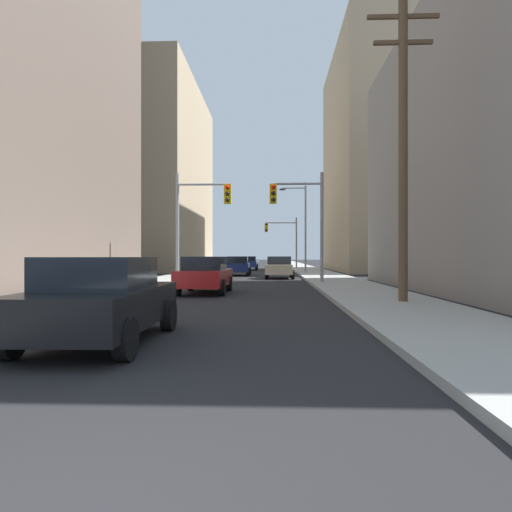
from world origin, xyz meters
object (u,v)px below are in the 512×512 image
object	(u,v)px
sedan_blue	(249,263)
sedan_beige	(280,267)
traffic_signal_far_right	(283,235)
sedan_red	(205,275)
sedan_black	(101,300)
sedan_navy	(238,266)
traffic_signal_near_right	(300,210)
traffic_signal_near_left	(200,210)

from	to	relation	value
sedan_blue	sedan_beige	bearing A→B (deg)	-80.29
sedan_beige	traffic_signal_far_right	distance (m)	21.15
sedan_red	sedan_blue	distance (m)	31.42
sedan_beige	traffic_signal_far_right	xyz separation A→B (m)	(0.58, 20.89, 3.27)
sedan_black	sedan_red	world-z (taller)	same
sedan_navy	sedan_blue	distance (m)	14.40
sedan_navy	sedan_beige	bearing A→B (deg)	-53.05
sedan_beige	sedan_blue	bearing A→B (deg)	99.71
sedan_beige	sedan_blue	xyz separation A→B (m)	(-3.21, 18.73, 0.00)
sedan_black	sedan_red	size ratio (longest dim) A/B	1.00
traffic_signal_far_right	sedan_black	bearing A→B (deg)	-95.10
traffic_signal_near_right	sedan_red	bearing A→B (deg)	-127.32
sedan_black	sedan_beige	size ratio (longest dim) A/B	1.00
sedan_red	traffic_signal_near_left	world-z (taller)	traffic_signal_near_left
sedan_beige	traffic_signal_far_right	size ratio (longest dim) A/B	0.71
traffic_signal_far_right	sedan_beige	bearing A→B (deg)	-91.58
traffic_signal_near_left	traffic_signal_near_right	size ratio (longest dim) A/B	1.00
sedan_navy	traffic_signal_near_left	bearing A→B (deg)	-95.33
sedan_blue	traffic_signal_near_left	bearing A→B (deg)	-92.49
sedan_red	sedan_blue	size ratio (longest dim) A/B	1.01
sedan_red	traffic_signal_near_right	size ratio (longest dim) A/B	0.71
sedan_black	sedan_beige	bearing A→B (deg)	81.79
sedan_black	traffic_signal_near_left	distance (m)	16.63
sedan_red	sedan_beige	distance (m)	13.09
sedan_black	traffic_signal_near_right	world-z (taller)	traffic_signal_near_right
sedan_red	traffic_signal_near_left	size ratio (longest dim) A/B	0.71
traffic_signal_far_right	sedan_navy	bearing A→B (deg)	-103.04
traffic_signal_near_left	traffic_signal_far_right	size ratio (longest dim) A/B	1.00
sedan_blue	traffic_signal_near_right	bearing A→B (deg)	-80.80
sedan_navy	traffic_signal_near_left	world-z (taller)	traffic_signal_near_left
traffic_signal_near_right	traffic_signal_far_right	xyz separation A→B (m)	(-0.41, 28.05, 0.04)
sedan_navy	traffic_signal_far_right	distance (m)	17.31
sedan_blue	sedan_navy	bearing A→B (deg)	-90.21
sedan_red	traffic_signal_near_right	bearing A→B (deg)	52.68
sedan_blue	traffic_signal_near_left	xyz separation A→B (m)	(-1.13, -25.89, 3.23)
sedan_blue	traffic_signal_near_right	distance (m)	26.43
sedan_black	traffic_signal_far_right	distance (m)	44.64
sedan_red	sedan_navy	bearing A→B (deg)	90.12
sedan_navy	traffic_signal_near_left	xyz separation A→B (m)	(-1.07, -11.50, 3.23)
sedan_red	traffic_signal_near_right	world-z (taller)	traffic_signal_near_right
sedan_black	sedan_blue	xyz separation A→B (m)	(0.18, 42.18, 0.00)
traffic_signal_near_right	traffic_signal_far_right	distance (m)	28.06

